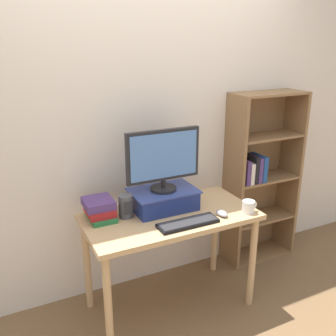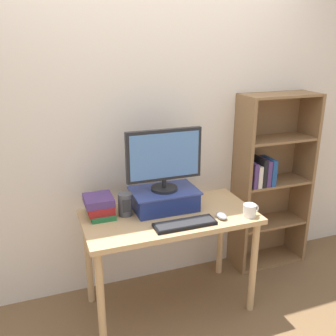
{
  "view_description": "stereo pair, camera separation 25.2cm",
  "coord_description": "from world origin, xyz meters",
  "px_view_note": "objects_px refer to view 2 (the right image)",
  "views": [
    {
      "loc": [
        -1.05,
        -2.1,
        1.9
      ],
      "look_at": [
        0.0,
        0.04,
        1.08
      ],
      "focal_mm": 40.0,
      "sensor_mm": 36.0,
      "label": 1
    },
    {
      "loc": [
        -0.82,
        -2.2,
        1.9
      ],
      "look_at": [
        0.0,
        0.04,
        1.08
      ],
      "focal_mm": 40.0,
      "sensor_mm": 36.0,
      "label": 2
    }
  ],
  "objects_px": {
    "bookshelf_unit": "(269,180)",
    "computer_mouse": "(222,216)",
    "keyboard": "(185,224)",
    "book_stack": "(100,206)",
    "desk": "(170,227)",
    "riser_box": "(165,198)",
    "desk_speaker": "(125,204)",
    "computer_monitor": "(165,158)",
    "coffee_mug": "(250,210)"
  },
  "relations": [
    {
      "from": "keyboard",
      "to": "desk",
      "type": "bearing_deg",
      "value": 101.09
    },
    {
      "from": "computer_monitor",
      "to": "computer_mouse",
      "type": "height_order",
      "value": "computer_monitor"
    },
    {
      "from": "book_stack",
      "to": "desk_speaker",
      "type": "distance_m",
      "value": 0.18
    },
    {
      "from": "riser_box",
      "to": "book_stack",
      "type": "relative_size",
      "value": 1.83
    },
    {
      "from": "computer_monitor",
      "to": "desk_speaker",
      "type": "relative_size",
      "value": 3.35
    },
    {
      "from": "bookshelf_unit",
      "to": "computer_monitor",
      "type": "relative_size",
      "value": 2.79
    },
    {
      "from": "desk",
      "to": "desk_speaker",
      "type": "height_order",
      "value": "desk_speaker"
    },
    {
      "from": "computer_monitor",
      "to": "computer_mouse",
      "type": "distance_m",
      "value": 0.55
    },
    {
      "from": "computer_monitor",
      "to": "coffee_mug",
      "type": "relative_size",
      "value": 4.61
    },
    {
      "from": "book_stack",
      "to": "desk",
      "type": "bearing_deg",
      "value": -18.71
    },
    {
      "from": "keyboard",
      "to": "desk_speaker",
      "type": "distance_m",
      "value": 0.44
    },
    {
      "from": "computer_monitor",
      "to": "coffee_mug",
      "type": "distance_m",
      "value": 0.68
    },
    {
      "from": "coffee_mug",
      "to": "computer_mouse",
      "type": "bearing_deg",
      "value": 169.25
    },
    {
      "from": "riser_box",
      "to": "computer_mouse",
      "type": "height_order",
      "value": "riser_box"
    },
    {
      "from": "desk",
      "to": "bookshelf_unit",
      "type": "height_order",
      "value": "bookshelf_unit"
    },
    {
      "from": "computer_monitor",
      "to": "coffee_mug",
      "type": "height_order",
      "value": "computer_monitor"
    },
    {
      "from": "desk",
      "to": "riser_box",
      "type": "distance_m",
      "value": 0.21
    },
    {
      "from": "bookshelf_unit",
      "to": "riser_box",
      "type": "height_order",
      "value": "bookshelf_unit"
    },
    {
      "from": "computer_mouse",
      "to": "desk_speaker",
      "type": "xyz_separation_m",
      "value": [
        -0.6,
        0.27,
        0.06
      ]
    },
    {
      "from": "computer_mouse",
      "to": "book_stack",
      "type": "bearing_deg",
      "value": 156.72
    },
    {
      "from": "desk",
      "to": "keyboard",
      "type": "xyz_separation_m",
      "value": [
        0.04,
        -0.19,
        0.11
      ]
    },
    {
      "from": "computer_monitor",
      "to": "computer_mouse",
      "type": "bearing_deg",
      "value": -42.93
    },
    {
      "from": "desk",
      "to": "coffee_mug",
      "type": "xyz_separation_m",
      "value": [
        0.51,
        -0.21,
        0.14
      ]
    },
    {
      "from": "keyboard",
      "to": "book_stack",
      "type": "xyz_separation_m",
      "value": [
        -0.49,
        0.34,
        0.06
      ]
    },
    {
      "from": "bookshelf_unit",
      "to": "computer_monitor",
      "type": "xyz_separation_m",
      "value": [
        -1.01,
        -0.19,
        0.36
      ]
    },
    {
      "from": "riser_box",
      "to": "keyboard",
      "type": "relative_size",
      "value": 1.13
    },
    {
      "from": "computer_monitor",
      "to": "keyboard",
      "type": "xyz_separation_m",
      "value": [
        0.03,
        -0.3,
        -0.37
      ]
    },
    {
      "from": "riser_box",
      "to": "computer_monitor",
      "type": "distance_m",
      "value": 0.3
    },
    {
      "from": "desk",
      "to": "computer_monitor",
      "type": "xyz_separation_m",
      "value": [
        0.0,
        0.11,
        0.48
      ]
    },
    {
      "from": "keyboard",
      "to": "computer_mouse",
      "type": "distance_m",
      "value": 0.27
    },
    {
      "from": "coffee_mug",
      "to": "desk",
      "type": "bearing_deg",
      "value": 157.24
    },
    {
      "from": "book_stack",
      "to": "keyboard",
      "type": "bearing_deg",
      "value": -34.77
    },
    {
      "from": "bookshelf_unit",
      "to": "computer_mouse",
      "type": "relative_size",
      "value": 14.44
    },
    {
      "from": "riser_box",
      "to": "computer_mouse",
      "type": "xyz_separation_m",
      "value": [
        0.31,
        -0.29,
        -0.06
      ]
    },
    {
      "from": "desk_speaker",
      "to": "keyboard",
      "type": "bearing_deg",
      "value": -41.21
    },
    {
      "from": "desk",
      "to": "keyboard",
      "type": "bearing_deg",
      "value": -78.91
    },
    {
      "from": "riser_box",
      "to": "coffee_mug",
      "type": "distance_m",
      "value": 0.6
    },
    {
      "from": "computer_mouse",
      "to": "desk_speaker",
      "type": "relative_size",
      "value": 0.65
    },
    {
      "from": "bookshelf_unit",
      "to": "computer_mouse",
      "type": "xyz_separation_m",
      "value": [
        -0.71,
        -0.48,
        0.0
      ]
    },
    {
      "from": "riser_box",
      "to": "book_stack",
      "type": "height_order",
      "value": "riser_box"
    },
    {
      "from": "keyboard",
      "to": "book_stack",
      "type": "relative_size",
      "value": 1.62
    },
    {
      "from": "desk",
      "to": "book_stack",
      "type": "height_order",
      "value": "book_stack"
    },
    {
      "from": "book_stack",
      "to": "desk_speaker",
      "type": "height_order",
      "value": "desk_speaker"
    },
    {
      "from": "riser_box",
      "to": "desk_speaker",
      "type": "relative_size",
      "value": 2.9
    },
    {
      "from": "desk_speaker",
      "to": "riser_box",
      "type": "bearing_deg",
      "value": 2.56
    },
    {
      "from": "bookshelf_unit",
      "to": "keyboard",
      "type": "height_order",
      "value": "bookshelf_unit"
    },
    {
      "from": "keyboard",
      "to": "computer_mouse",
      "type": "bearing_deg",
      "value": 2.48
    },
    {
      "from": "riser_box",
      "to": "desk_speaker",
      "type": "xyz_separation_m",
      "value": [
        -0.29,
        -0.01,
        0.0
      ]
    },
    {
      "from": "desk",
      "to": "computer_mouse",
      "type": "bearing_deg",
      "value": -29.45
    },
    {
      "from": "riser_box",
      "to": "computer_mouse",
      "type": "relative_size",
      "value": 4.48
    }
  ]
}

